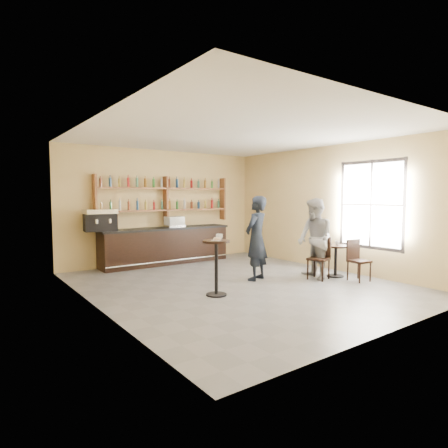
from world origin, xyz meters
TOP-DOWN VIEW (x-y plane):
  - floor at (0.00, 0.00)m, footprint 7.00×7.00m
  - ceiling at (0.00, 0.00)m, footprint 7.00×7.00m
  - wall_back at (0.00, 3.50)m, footprint 7.00×0.00m
  - wall_front at (0.00, -3.50)m, footprint 7.00×0.00m
  - wall_left at (-3.00, 0.00)m, footprint 0.00×7.00m
  - wall_right at (3.00, 0.00)m, footprint 0.00×7.00m
  - window_pane at (2.99, -1.20)m, footprint 0.00×2.00m
  - window_frame at (2.99, -1.20)m, footprint 0.04×1.70m
  - shelf_unit at (0.00, 3.37)m, footprint 4.00×0.26m
  - liquor_bottles at (0.00, 3.37)m, footprint 3.68×0.10m
  - bar_counter at (-0.12, 3.15)m, footprint 3.77×0.74m
  - espresso_machine at (-1.95, 3.15)m, footprint 0.83×0.59m
  - pastry_case at (0.15, 3.15)m, footprint 0.50×0.40m
  - pedestal_table at (-0.89, -0.46)m, footprint 0.53×0.53m
  - napkin at (-0.89, -0.46)m, footprint 0.23×0.23m
  - donut at (-0.88, -0.47)m, footprint 0.15×0.15m
  - cup_pedestal at (-0.75, -0.36)m, footprint 0.18×0.18m
  - man_main at (0.60, 0.11)m, footprint 0.82×0.68m
  - cafe_table at (2.35, -0.73)m, footprint 0.60×0.60m
  - cup_cafe at (2.40, -0.73)m, footprint 0.11×0.11m
  - chair_west at (1.80, -0.68)m, footprint 0.52×0.52m
  - chair_south at (2.40, -1.33)m, footprint 0.44×0.44m
  - patron_second at (1.76, -0.60)m, footprint 0.94×1.07m

SIDE VIEW (x-z plane):
  - floor at x=0.00m, z-range 0.00..0.00m
  - cafe_table at x=2.35m, z-range 0.00..0.75m
  - chair_south at x=2.40m, z-range 0.00..0.92m
  - chair_west at x=1.80m, z-range 0.00..0.97m
  - bar_counter at x=-0.12m, z-range 0.00..1.02m
  - pedestal_table at x=-0.89m, z-range 0.00..1.07m
  - cup_cafe at x=2.40m, z-range 0.75..0.85m
  - patron_second at x=1.76m, z-range 0.00..1.86m
  - man_main at x=0.60m, z-range 0.00..1.91m
  - napkin at x=-0.89m, z-range 1.07..1.07m
  - donut at x=-0.88m, z-range 1.07..1.12m
  - cup_pedestal at x=-0.75m, z-range 1.07..1.17m
  - pastry_case at x=0.15m, z-range 1.02..1.32m
  - espresso_machine at x=-1.95m, z-range 1.02..1.57m
  - wall_back at x=0.00m, z-range -1.90..5.10m
  - wall_front at x=0.00m, z-range -1.90..5.10m
  - wall_left at x=-3.00m, z-range -1.90..5.10m
  - wall_right at x=3.00m, z-range -1.90..5.10m
  - window_frame at x=2.99m, z-range 0.65..2.75m
  - window_pane at x=2.99m, z-range 0.70..2.70m
  - shelf_unit at x=0.00m, z-range 1.11..2.51m
  - liquor_bottles at x=0.00m, z-range 1.48..2.48m
  - ceiling at x=0.00m, z-range 3.20..3.20m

